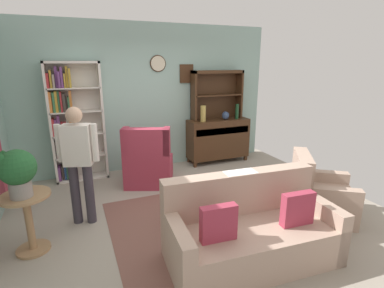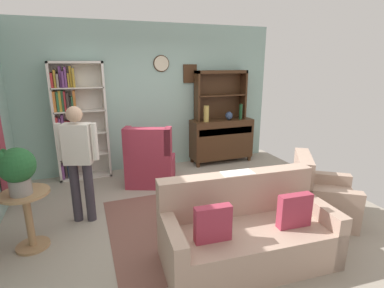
{
  "view_description": "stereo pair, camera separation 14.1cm",
  "coord_description": "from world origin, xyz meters",
  "px_view_note": "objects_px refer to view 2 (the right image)",
  "views": [
    {
      "loc": [
        -1.44,
        -3.53,
        2.08
      ],
      "look_at": [
        0.1,
        0.2,
        0.95
      ],
      "focal_mm": 27.42,
      "sensor_mm": 36.0,
      "label": 1
    },
    {
      "loc": [
        -1.31,
        -3.58,
        2.08
      ],
      "look_at": [
        0.1,
        0.2,
        0.95
      ],
      "focal_mm": 27.42,
      "sensor_mm": 36.0,
      "label": 2
    }
  ],
  "objects_px": {
    "potted_plant_large": "(16,168)",
    "plant_stand": "(28,214)",
    "couch_floral": "(246,233)",
    "vase_round": "(229,116)",
    "coffee_table": "(206,196)",
    "bottle_wine": "(241,112)",
    "person_reading": "(79,157)",
    "sideboard": "(221,139)",
    "sideboard_hutch": "(220,88)",
    "wingback_chair": "(150,163)",
    "armchair_floral": "(320,198)",
    "bookshelf": "(76,121)",
    "book_stack": "(195,187)",
    "vase_tall": "(206,114)"
  },
  "relations": [
    {
      "from": "potted_plant_large",
      "to": "coffee_table",
      "type": "bearing_deg",
      "value": -2.21
    },
    {
      "from": "wingback_chair",
      "to": "vase_round",
      "type": "bearing_deg",
      "value": 17.99
    },
    {
      "from": "sideboard",
      "to": "vase_round",
      "type": "distance_m",
      "value": 0.52
    },
    {
      "from": "sideboard_hutch",
      "to": "wingback_chair",
      "type": "xyz_separation_m",
      "value": [
        -1.69,
        -0.77,
        -1.18
      ]
    },
    {
      "from": "bottle_wine",
      "to": "armchair_floral",
      "type": "distance_m",
      "value": 2.67
    },
    {
      "from": "bottle_wine",
      "to": "vase_round",
      "type": "bearing_deg",
      "value": 175.05
    },
    {
      "from": "potted_plant_large",
      "to": "bottle_wine",
      "type": "bearing_deg",
      "value": 27.31
    },
    {
      "from": "book_stack",
      "to": "sideboard_hutch",
      "type": "bearing_deg",
      "value": 57.37
    },
    {
      "from": "book_stack",
      "to": "vase_tall",
      "type": "bearing_deg",
      "value": 63.27
    },
    {
      "from": "sideboard_hutch",
      "to": "vase_round",
      "type": "distance_m",
      "value": 0.6
    },
    {
      "from": "wingback_chair",
      "to": "person_reading",
      "type": "distance_m",
      "value": 1.54
    },
    {
      "from": "vase_tall",
      "to": "bottle_wine",
      "type": "xyz_separation_m",
      "value": [
        0.78,
        -0.01,
        -0.0
      ]
    },
    {
      "from": "potted_plant_large",
      "to": "coffee_table",
      "type": "xyz_separation_m",
      "value": [
        2.15,
        -0.08,
        -0.65
      ]
    },
    {
      "from": "bookshelf",
      "to": "vase_tall",
      "type": "xyz_separation_m",
      "value": [
        2.45,
        -0.16,
        0.01
      ]
    },
    {
      "from": "sideboard_hutch",
      "to": "potted_plant_large",
      "type": "relative_size",
      "value": 2.1
    },
    {
      "from": "sideboard",
      "to": "vase_round",
      "type": "xyz_separation_m",
      "value": [
        0.13,
        -0.07,
        0.5
      ]
    },
    {
      "from": "armchair_floral",
      "to": "plant_stand",
      "type": "xyz_separation_m",
      "value": [
        -3.61,
        0.62,
        0.14
      ]
    },
    {
      "from": "sideboard",
      "to": "plant_stand",
      "type": "bearing_deg",
      "value": -149.4
    },
    {
      "from": "couch_floral",
      "to": "coffee_table",
      "type": "height_order",
      "value": "couch_floral"
    },
    {
      "from": "wingback_chair",
      "to": "potted_plant_large",
      "type": "distance_m",
      "value": 2.31
    },
    {
      "from": "couch_floral",
      "to": "vase_round",
      "type": "bearing_deg",
      "value": 66.26
    },
    {
      "from": "sideboard_hutch",
      "to": "wingback_chair",
      "type": "relative_size",
      "value": 1.05
    },
    {
      "from": "plant_stand",
      "to": "potted_plant_large",
      "type": "height_order",
      "value": "potted_plant_large"
    },
    {
      "from": "bottle_wine",
      "to": "wingback_chair",
      "type": "distance_m",
      "value": 2.26
    },
    {
      "from": "armchair_floral",
      "to": "bottle_wine",
      "type": "bearing_deg",
      "value": 86.14
    },
    {
      "from": "wingback_chair",
      "to": "bookshelf",
      "type": "bearing_deg",
      "value": 147.4
    },
    {
      "from": "vase_round",
      "to": "potted_plant_large",
      "type": "distance_m",
      "value": 4.07
    },
    {
      "from": "coffee_table",
      "to": "book_stack",
      "type": "relative_size",
      "value": 3.69
    },
    {
      "from": "vase_round",
      "to": "wingback_chair",
      "type": "relative_size",
      "value": 0.16
    },
    {
      "from": "person_reading",
      "to": "book_stack",
      "type": "xyz_separation_m",
      "value": [
        1.43,
        -0.47,
        -0.45
      ]
    },
    {
      "from": "bookshelf",
      "to": "coffee_table",
      "type": "bearing_deg",
      "value": -54.72
    },
    {
      "from": "bottle_wine",
      "to": "plant_stand",
      "type": "bearing_deg",
      "value": -153.12
    },
    {
      "from": "bottle_wine",
      "to": "person_reading",
      "type": "relative_size",
      "value": 0.2
    },
    {
      "from": "potted_plant_large",
      "to": "plant_stand",
      "type": "bearing_deg",
      "value": 60.79
    },
    {
      "from": "sideboard",
      "to": "bottle_wine",
      "type": "height_order",
      "value": "bottle_wine"
    },
    {
      "from": "couch_floral",
      "to": "potted_plant_large",
      "type": "distance_m",
      "value": 2.55
    },
    {
      "from": "bookshelf",
      "to": "couch_floral",
      "type": "height_order",
      "value": "bookshelf"
    },
    {
      "from": "sideboard",
      "to": "vase_tall",
      "type": "height_order",
      "value": "vase_tall"
    },
    {
      "from": "sideboard",
      "to": "book_stack",
      "type": "relative_size",
      "value": 6.0
    },
    {
      "from": "sideboard_hutch",
      "to": "bottle_wine",
      "type": "xyz_separation_m",
      "value": [
        0.39,
        -0.2,
        -0.48
      ]
    },
    {
      "from": "vase_tall",
      "to": "plant_stand",
      "type": "distance_m",
      "value": 3.63
    },
    {
      "from": "vase_round",
      "to": "wingback_chair",
      "type": "bearing_deg",
      "value": -162.01
    },
    {
      "from": "coffee_table",
      "to": "book_stack",
      "type": "distance_m",
      "value": 0.18
    },
    {
      "from": "bottle_wine",
      "to": "person_reading",
      "type": "xyz_separation_m",
      "value": [
        -3.2,
        -1.49,
        -0.17
      ]
    },
    {
      "from": "vase_tall",
      "to": "book_stack",
      "type": "height_order",
      "value": "vase_tall"
    },
    {
      "from": "sideboard",
      "to": "person_reading",
      "type": "height_order",
      "value": "person_reading"
    },
    {
      "from": "armchair_floral",
      "to": "coffee_table",
      "type": "height_order",
      "value": "armchair_floral"
    },
    {
      "from": "plant_stand",
      "to": "sideboard_hutch",
      "type": "bearing_deg",
      "value": 31.95
    },
    {
      "from": "plant_stand",
      "to": "coffee_table",
      "type": "height_order",
      "value": "plant_stand"
    },
    {
      "from": "vase_tall",
      "to": "plant_stand",
      "type": "bearing_deg",
      "value": -147.32
    }
  ]
}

